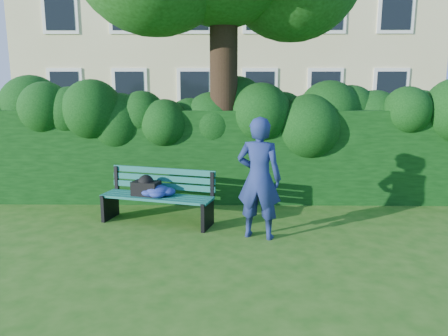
{
  "coord_description": "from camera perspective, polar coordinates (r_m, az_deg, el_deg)",
  "views": [
    {
      "loc": [
        0.09,
        -6.36,
        2.35
      ],
      "look_at": [
        0.0,
        0.6,
        0.95
      ],
      "focal_mm": 35.0,
      "sensor_mm": 36.0,
      "label": 1
    }
  ],
  "objects": [
    {
      "name": "man_reading",
      "position": [
        6.51,
        4.59,
        -1.35
      ],
      "size": [
        0.77,
        0.62,
        1.84
      ],
      "primitive_type": "imported",
      "rotation": [
        0.0,
        0.0,
        2.85
      ],
      "color": "navy",
      "rests_on": "ground"
    },
    {
      "name": "park_bench",
      "position": [
        7.37,
        -8.9,
        -3.28
      ],
      "size": [
        1.95,
        1.04,
        0.89
      ],
      "rotation": [
        0.0,
        0.0,
        -0.28
      ],
      "color": "#105443",
      "rests_on": "ground"
    },
    {
      "name": "hedge",
      "position": [
        8.68,
        0.13,
        1.75
      ],
      "size": [
        10.0,
        1.0,
        1.8
      ],
      "color": "black",
      "rests_on": "ground"
    },
    {
      "name": "ground",
      "position": [
        6.78,
        -0.06,
        -8.91
      ],
      "size": [
        80.0,
        80.0,
        0.0
      ],
      "primitive_type": "plane",
      "color": "#235A14",
      "rests_on": "ground"
    }
  ]
}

